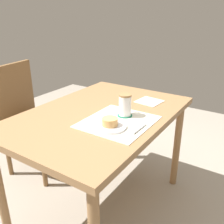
# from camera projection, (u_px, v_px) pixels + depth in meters

# --- Properties ---
(ground_plane) EXTENTS (4.40, 4.40, 0.02)m
(ground_plane) POSITION_uv_depth(u_px,v_px,m) (102.00, 206.00, 1.75)
(ground_plane) COLOR #9E9384
(dining_table) EXTENTS (1.12, 0.77, 0.70)m
(dining_table) POSITION_uv_depth(u_px,v_px,m) (100.00, 124.00, 1.51)
(dining_table) COLOR #997047
(dining_table) RESTS_ON ground_plane
(wooden_chair) EXTENTS (0.48, 0.48, 0.88)m
(wooden_chair) POSITION_uv_depth(u_px,v_px,m) (29.00, 115.00, 2.00)
(wooden_chair) COLOR brown
(wooden_chair) RESTS_ON ground_plane
(placemat) EXTENTS (0.38, 0.35, 0.00)m
(placemat) POSITION_uv_depth(u_px,v_px,m) (118.00, 122.00, 1.35)
(placemat) COLOR silver
(placemat) RESTS_ON dining_table
(pastry_plate) EXTENTS (0.17, 0.17, 0.01)m
(pastry_plate) POSITION_uv_depth(u_px,v_px,m) (110.00, 126.00, 1.27)
(pastry_plate) COLOR white
(pastry_plate) RESTS_ON placemat
(pastry) EXTENTS (0.08, 0.08, 0.04)m
(pastry) POSITION_uv_depth(u_px,v_px,m) (110.00, 122.00, 1.26)
(pastry) COLOR #E0A860
(pastry) RESTS_ON pastry_plate
(coffee_coaster) EXTENTS (0.08, 0.08, 0.00)m
(coffee_coaster) POSITION_uv_depth(u_px,v_px,m) (125.00, 115.00, 1.42)
(coffee_coaster) COLOR #196B4C
(coffee_coaster) RESTS_ON placemat
(coffee_mug) EXTENTS (0.10, 0.07, 0.12)m
(coffee_mug) POSITION_uv_depth(u_px,v_px,m) (125.00, 105.00, 1.39)
(coffee_mug) COLOR white
(coffee_mug) RESTS_ON coffee_coaster
(teaspoon) EXTENTS (0.13, 0.01, 0.01)m
(teaspoon) POSITION_uv_depth(u_px,v_px,m) (140.00, 129.00, 1.25)
(teaspoon) COLOR silver
(teaspoon) RESTS_ON placemat
(paper_napkin) EXTENTS (0.17, 0.17, 0.00)m
(paper_napkin) POSITION_uv_depth(u_px,v_px,m) (149.00, 101.00, 1.64)
(paper_napkin) COLOR silver
(paper_napkin) RESTS_ON dining_table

